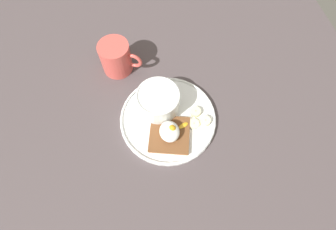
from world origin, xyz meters
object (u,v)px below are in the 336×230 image
at_px(oatmeal_bowl, 158,102).
at_px(banana_slice_left, 205,121).
at_px(toast_slice, 169,135).
at_px(poached_egg, 170,131).
at_px(banana_slice_front, 194,124).
at_px(banana_slice_back, 195,111).
at_px(coffee_mug, 116,57).

height_order(oatmeal_bowl, banana_slice_left, oatmeal_bowl).
bearing_deg(banana_slice_left, toast_slice, -80.08).
relative_size(oatmeal_bowl, toast_slice, 0.89).
height_order(oatmeal_bowl, poached_egg, oatmeal_bowl).
bearing_deg(banana_slice_left, oatmeal_bowl, -121.45).
distance_m(banana_slice_front, banana_slice_back, 0.04).
xyz_separation_m(banana_slice_front, banana_slice_left, (-0.00, 0.03, 0.00)).
bearing_deg(oatmeal_bowl, poached_egg, 8.19).
xyz_separation_m(banana_slice_left, banana_slice_back, (-0.03, -0.02, -0.00)).
relative_size(banana_slice_left, coffee_mug, 0.28).
distance_m(poached_egg, banana_slice_back, 0.10).
xyz_separation_m(toast_slice, banana_slice_back, (-0.05, 0.08, -0.00)).
bearing_deg(banana_slice_front, toast_slice, -76.92).
bearing_deg(banana_slice_front, poached_egg, -77.04).
relative_size(poached_egg, banana_slice_front, 2.06).
bearing_deg(banana_slice_front, banana_slice_left, 92.74).
bearing_deg(coffee_mug, banana_slice_front, 36.01).
distance_m(poached_egg, coffee_mug, 0.27).
distance_m(toast_slice, coffee_mug, 0.27).
bearing_deg(banana_slice_front, banana_slice_back, 159.82).
height_order(toast_slice, poached_egg, poached_egg).
relative_size(poached_egg, coffee_mug, 0.69).
distance_m(poached_egg, banana_slice_front, 0.07).
distance_m(oatmeal_bowl, banana_slice_left, 0.13).
height_order(toast_slice, banana_slice_front, same).
distance_m(oatmeal_bowl, toast_slice, 0.09).
height_order(banana_slice_front, banana_slice_back, banana_slice_back).
relative_size(banana_slice_left, banana_slice_back, 0.81).
xyz_separation_m(banana_slice_front, banana_slice_back, (-0.04, 0.01, 0.00)).
bearing_deg(banana_slice_left, banana_slice_back, -152.00).
distance_m(toast_slice, poached_egg, 0.02).
xyz_separation_m(oatmeal_bowl, banana_slice_back, (0.03, 0.09, -0.03)).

